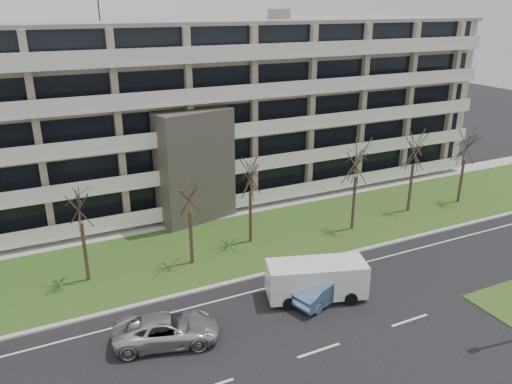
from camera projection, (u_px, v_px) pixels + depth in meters
ground at (319, 351)px, 25.43m from camera, size 160.00×160.00×0.00m
grass_verge at (223, 246)px, 36.37m from camera, size 90.00×10.00×0.06m
curb at (252, 277)px, 32.15m from camera, size 90.00×0.35×0.12m
sidewalk at (197, 218)px, 41.00m from camera, size 90.00×2.00×0.08m
lane_edge_line at (262, 289)px, 30.91m from camera, size 90.00×0.12×0.01m
apartment_building at (168, 112)px, 44.06m from camera, size 60.50×15.10×18.75m
silver_pickup at (167, 329)px, 25.84m from camera, size 5.94×3.86×1.52m
blue_sedan at (325, 289)px, 29.54m from camera, size 4.77×2.87×1.49m
white_van at (318, 277)px, 29.64m from camera, size 6.25×3.84×2.28m
tree_2 at (78, 200)px, 29.93m from camera, size 3.56×3.56×7.12m
tree_3 at (189, 191)px, 32.15m from camera, size 3.38×3.38×6.76m
tree_4 at (250, 171)px, 35.08m from camera, size 3.57×3.57×7.13m
tree_5 at (357, 156)px, 37.05m from camera, size 3.86×3.86×7.71m
tree_6 at (415, 145)px, 40.55m from camera, size 3.72×3.72×7.44m
tree_7 at (467, 143)px, 42.57m from camera, size 3.51×3.51×7.02m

